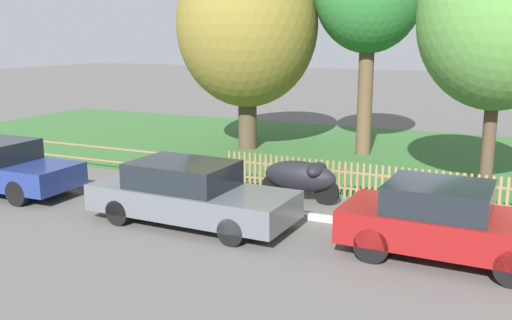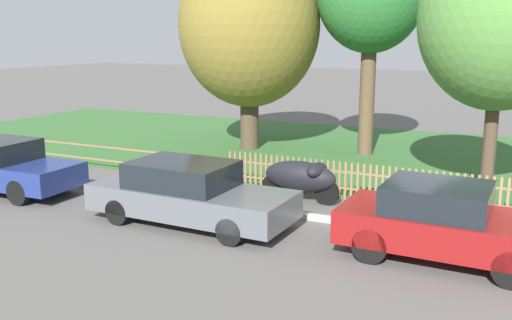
{
  "view_description": "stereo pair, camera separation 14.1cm",
  "coord_description": "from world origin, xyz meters",
  "px_view_note": "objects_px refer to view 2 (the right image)",
  "views": [
    {
      "loc": [
        0.97,
        -11.63,
        4.06
      ],
      "look_at": [
        -4.8,
        0.72,
        1.1
      ],
      "focal_mm": 40.0,
      "sensor_mm": 36.0,
      "label": 1
    },
    {
      "loc": [
        1.1,
        -11.56,
        4.06
      ],
      "look_at": [
        -4.8,
        0.72,
        1.1
      ],
      "focal_mm": 40.0,
      "sensor_mm": 36.0,
      "label": 2
    }
  ],
  "objects_px": {
    "tree_mid_park": "(501,18)",
    "tree_nearest_kerb": "(249,26)",
    "covered_motorcycle": "(302,177)",
    "parked_car_navy_estate": "(444,222)",
    "parked_car_black_saloon": "(189,193)"
  },
  "relations": [
    {
      "from": "tree_mid_park",
      "to": "parked_car_navy_estate",
      "type": "bearing_deg",
      "value": -95.05
    },
    {
      "from": "parked_car_navy_estate",
      "to": "tree_mid_park",
      "type": "bearing_deg",
      "value": 86.57
    },
    {
      "from": "parked_car_black_saloon",
      "to": "covered_motorcycle",
      "type": "bearing_deg",
      "value": 60.26
    },
    {
      "from": "tree_nearest_kerb",
      "to": "tree_mid_park",
      "type": "distance_m",
      "value": 9.06
    },
    {
      "from": "covered_motorcycle",
      "to": "tree_nearest_kerb",
      "type": "height_order",
      "value": "tree_nearest_kerb"
    },
    {
      "from": "parked_car_black_saloon",
      "to": "covered_motorcycle",
      "type": "xyz_separation_m",
      "value": [
        1.62,
        2.67,
        -0.05
      ]
    },
    {
      "from": "parked_car_navy_estate",
      "to": "tree_nearest_kerb",
      "type": "bearing_deg",
      "value": 136.26
    },
    {
      "from": "parked_car_navy_estate",
      "to": "covered_motorcycle",
      "type": "height_order",
      "value": "parked_car_navy_estate"
    },
    {
      "from": "parked_car_black_saloon",
      "to": "tree_mid_park",
      "type": "relative_size",
      "value": 0.69
    },
    {
      "from": "covered_motorcycle",
      "to": "tree_nearest_kerb",
      "type": "relative_size",
      "value": 0.28
    },
    {
      "from": "covered_motorcycle",
      "to": "parked_car_black_saloon",
      "type": "bearing_deg",
      "value": -120.39
    },
    {
      "from": "tree_mid_park",
      "to": "tree_nearest_kerb",
      "type": "bearing_deg",
      "value": 158.02
    },
    {
      "from": "parked_car_navy_estate",
      "to": "tree_nearest_kerb",
      "type": "height_order",
      "value": "tree_nearest_kerb"
    },
    {
      "from": "parked_car_black_saloon",
      "to": "covered_motorcycle",
      "type": "height_order",
      "value": "parked_car_black_saloon"
    },
    {
      "from": "tree_nearest_kerb",
      "to": "tree_mid_park",
      "type": "height_order",
      "value": "tree_nearest_kerb"
    }
  ]
}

